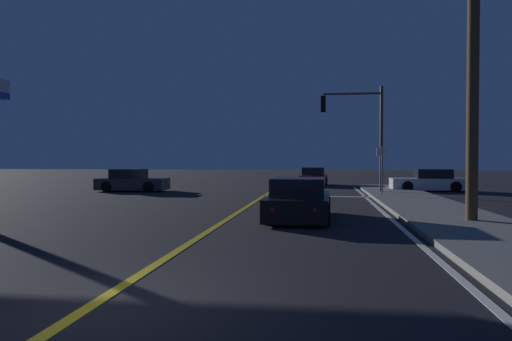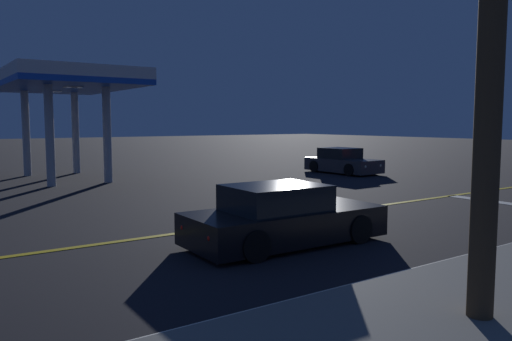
{
  "view_description": "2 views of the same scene",
  "coord_description": "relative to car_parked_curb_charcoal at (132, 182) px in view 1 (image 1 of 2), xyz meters",
  "views": [
    {
      "loc": [
        3.0,
        -5.97,
        1.94
      ],
      "look_at": [
        -0.42,
        19.11,
        1.34
      ],
      "focal_mm": 33.8,
      "sensor_mm": 36.0,
      "label": 1
    },
    {
      "loc": [
        10.97,
        2.79,
        2.7
      ],
      "look_at": [
        -1.43,
        11.36,
        1.25
      ],
      "focal_mm": 35.22,
      "sensor_mm": 36.0,
      "label": 2
    }
  ],
  "objects": [
    {
      "name": "stop_bar",
      "position": [
        11.1,
        -2.65,
        -0.58
      ],
      "size": [
        5.48,
        0.5,
        0.01
      ],
      "primitive_type": "cube",
      "color": "silver",
      "rests_on": "ground"
    },
    {
      "name": "car_mid_block_black",
      "position": [
        10.64,
        -12.23,
        0.0
      ],
      "size": [
        2.07,
        4.57,
        1.34
      ],
      "rotation": [
        0.0,
        0.0,
        -0.02
      ],
      "color": "black",
      "rests_on": "ground"
    },
    {
      "name": "utility_pole_right",
      "position": [
        15.74,
        -12.89,
        4.86
      ],
      "size": [
        1.58,
        0.34,
        10.59
      ],
      "color": "#4C3823",
      "rests_on": "ground"
    },
    {
      "name": "lane_line_edge_right",
      "position": [
        13.59,
        -11.46,
        -0.58
      ],
      "size": [
        0.16,
        35.03,
        0.01
      ],
      "primitive_type": "cube",
      "color": "silver",
      "rests_on": "ground"
    },
    {
      "name": "sidewalk_right",
      "position": [
        15.44,
        -11.46,
        -0.51
      ],
      "size": [
        3.2,
        37.09,
        0.15
      ],
      "primitive_type": "cube",
      "color": "slate",
      "rests_on": "ground"
    },
    {
      "name": "street_sign_corner",
      "position": [
        14.34,
        -3.15,
        1.13
      ],
      "size": [
        0.56,
        0.13,
        2.55
      ],
      "color": "slate",
      "rests_on": "ground"
    },
    {
      "name": "traffic_signal_near_right",
      "position": [
        13.47,
        -0.35,
        3.37
      ],
      "size": [
        3.43,
        0.28,
        5.98
      ],
      "rotation": [
        0.0,
        0.0,
        3.14
      ],
      "color": "#38383D",
      "rests_on": "ground"
    },
    {
      "name": "lane_line_center",
      "position": [
        8.36,
        -11.46,
        -0.58
      ],
      "size": [
        0.2,
        35.03,
        0.01
      ],
      "primitive_type": "cube",
      "color": "gold",
      "rests_on": "ground"
    },
    {
      "name": "car_distant_tail_white",
      "position": [
        17.83,
        2.52,
        0.0
      ],
      "size": [
        4.46,
        1.9,
        1.34
      ],
      "rotation": [
        0.0,
        0.0,
        1.57
      ],
      "color": "silver",
      "rests_on": "ground"
    },
    {
      "name": "ground_plane",
      "position": [
        8.36,
        -21.76,
        -0.58
      ],
      "size": [
        160.0,
        160.0,
        0.0
      ],
      "primitive_type": "plane",
      "color": "black"
    },
    {
      "name": "car_parked_curb_charcoal",
      "position": [
        0.0,
        0.0,
        0.0
      ],
      "size": [
        4.21,
        2.02,
        1.34
      ],
      "rotation": [
        0.0,
        0.0,
        -1.54
      ],
      "color": "#2D2D33",
      "rests_on": "ground"
    },
    {
      "name": "car_far_approaching_red",
      "position": [
        10.78,
        7.85,
        0.0
      ],
      "size": [
        2.06,
        4.35,
        1.34
      ],
      "rotation": [
        0.0,
        0.0,
        -0.04
      ],
      "color": "maroon",
      "rests_on": "ground"
    }
  ]
}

